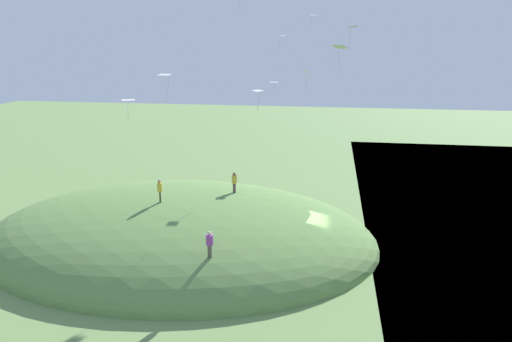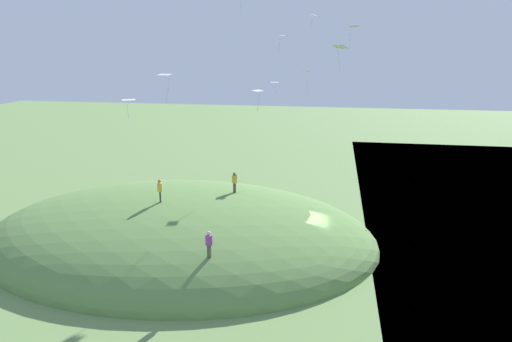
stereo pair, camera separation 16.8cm
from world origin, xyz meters
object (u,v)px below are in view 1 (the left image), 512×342
person_near_shore (209,241)px  kite_10 (306,75)px  person_watching_kites (160,188)px  kite_2 (128,101)px  kite_7 (258,92)px  kite_8 (274,83)px  kite_1 (313,16)px  kite_11 (340,48)px  mooring_post (365,237)px  person_walking_path (234,180)px  kite_5 (282,37)px  kite_4 (165,77)px  kite_3 (353,27)px

person_near_shore → kite_10: (-4.13, -21.32, 8.31)m
person_watching_kites → kite_2: size_ratio=1.15×
person_watching_kites → kite_7: kite_7 is taller
person_near_shore → kite_8: size_ratio=1.44×
person_near_shore → kite_10: size_ratio=0.74×
person_watching_kites → kite_1: (-10.04, -14.24, 12.52)m
kite_7 → kite_11: size_ratio=0.82×
mooring_post → kite_2: bearing=4.4°
kite_7 → kite_8: size_ratio=1.30×
person_watching_kites → kite_8: bearing=-62.9°
kite_8 → mooring_post: 14.96m
person_walking_path → kite_5: bearing=38.8°
kite_4 → kite_5: size_ratio=1.52×
mooring_post → person_watching_kites: bearing=9.6°
person_watching_kites → kite_11: (-12.41, -2.97, 9.81)m
kite_7 → kite_8: bearing=-91.5°
kite_10 → person_near_shore: bearing=79.0°
person_watching_kites → person_walking_path: bearing=-78.8°
kite_2 → person_watching_kites: bearing=154.6°
person_near_shore → mooring_post: size_ratio=1.46×
kite_3 → kite_8: bearing=-16.8°
person_walking_path → kite_1: 17.40m
kite_4 → kite_7: bearing=-168.3°
kite_8 → person_watching_kites: bearing=53.4°
person_watching_kites → kite_11: bearing=-102.8°
person_near_shore → kite_8: kite_8 is taller
person_walking_path → kite_11: 12.64m
kite_2 → kite_8: kite_8 is taller
person_near_shore → kite_11: size_ratio=0.91×
person_watching_kites → kite_10: 19.25m
person_walking_path → person_near_shore: person_walking_path is taller
kite_1 → person_near_shore: bearing=76.9°
kite_5 → person_near_shore: bearing=78.1°
person_walking_path → mooring_post: size_ratio=1.45×
kite_7 → kite_3: bearing=-138.6°
person_watching_kites → person_near_shore: size_ratio=1.04×
person_walking_path → kite_4: bearing=-148.4°
kite_1 → person_walking_path: bearing=63.5°
kite_2 → kite_3: size_ratio=0.99×
kite_5 → kite_10: 9.18m
person_near_shore → kite_5: bearing=83.3°
person_watching_kites → kite_5: size_ratio=1.30×
kite_10 → kite_8: bearing=67.4°
person_near_shore → kite_11: (-7.12, -9.13, 10.90)m
person_watching_kites → mooring_post: bearing=-106.7°
person_watching_kites → mooring_post: 15.59m
kite_10 → person_watching_kites: bearing=58.1°
kite_7 → kite_11: bearing=-169.1°
kite_4 → kite_8: (-6.50, -8.95, -1.08)m
person_walking_path → kite_5: kite_5 is taller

